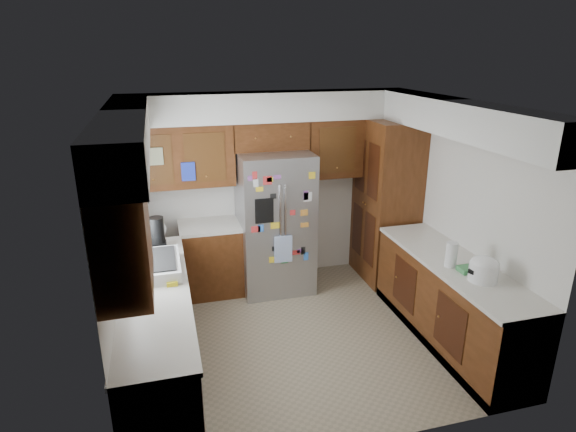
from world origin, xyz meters
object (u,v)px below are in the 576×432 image
at_px(pantry, 386,201).
at_px(fridge, 275,223).
at_px(rice_cooker, 484,268).
at_px(paper_towel, 451,255).

height_order(pantry, fridge, pantry).
xyz_separation_m(pantry, fridge, (-1.50, 0.05, -0.17)).
distance_m(pantry, rice_cooker, 2.06).
bearing_deg(paper_towel, fridge, 128.15).
relative_size(fridge, rice_cooker, 6.41).
height_order(fridge, rice_cooker, fridge).
relative_size(pantry, paper_towel, 8.36).
bearing_deg(paper_towel, pantry, 86.01).
distance_m(fridge, paper_towel, 2.24).
height_order(pantry, paper_towel, pantry).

